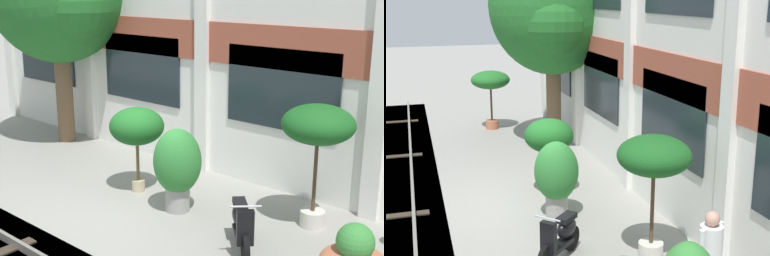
{
  "view_description": "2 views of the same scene",
  "coord_description": "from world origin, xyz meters",
  "views": [
    {
      "loc": [
        7.91,
        -6.68,
        4.39
      ],
      "look_at": [
        0.7,
        1.51,
        1.41
      ],
      "focal_mm": 50.0,
      "sensor_mm": 36.0,
      "label": 1
    },
    {
      "loc": [
        11.64,
        -2.32,
        4.7
      ],
      "look_at": [
        -0.49,
        1.55,
        1.5
      ],
      "focal_mm": 50.0,
      "sensor_mm": 36.0,
      "label": 2
    }
  ],
  "objects": [
    {
      "name": "ground_plane",
      "position": [
        0.0,
        0.0,
        0.0
      ],
      "size": [
        80.0,
        80.0,
        0.0
      ],
      "primitive_type": "plane",
      "color": "gray"
    },
    {
      "name": "apartment_facade",
      "position": [
        0.0,
        2.96,
        3.8
      ],
      "size": [
        17.18,
        0.64,
        7.62
      ],
      "color": "silver",
      "rests_on": "ground"
    },
    {
      "name": "potted_plant_tall_urn",
      "position": [
        -0.15,
        0.72,
        1.43
      ],
      "size": [
        1.16,
        1.16,
        1.86
      ],
      "color": "tan",
      "rests_on": "ground"
    },
    {
      "name": "potted_plant_terracotta_small",
      "position": [
        3.56,
        1.65,
        1.87
      ],
      "size": [
        1.31,
        1.31,
        2.32
      ],
      "color": "beige",
      "rests_on": "ground"
    },
    {
      "name": "potted_plant_wide_bowl",
      "position": [
        4.88,
        0.56,
        0.31
      ],
      "size": [
        1.05,
        1.05,
        0.84
      ],
      "color": "#B76647",
      "rests_on": "ground"
    },
    {
      "name": "potted_plant_fluted_column",
      "position": [
        1.19,
        0.53,
        0.96
      ],
      "size": [
        0.95,
        0.95,
        1.68
      ],
      "color": "gray",
      "rests_on": "ground"
    },
    {
      "name": "scooter_second_parked",
      "position": [
        3.06,
        0.09,
        0.44
      ],
      "size": [
        1.02,
        1.05,
        0.98
      ],
      "rotation": [
        0.0,
        0.0,
        5.48
      ],
      "color": "black",
      "rests_on": "ground"
    }
  ]
}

